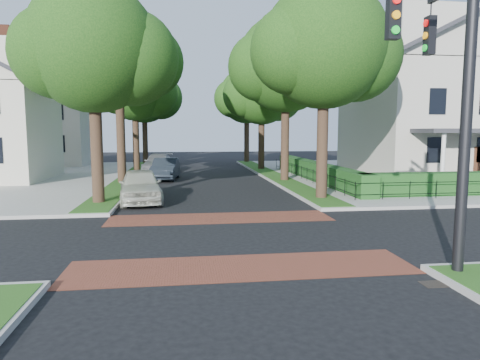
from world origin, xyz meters
The scene contains 23 objects.
ground centered at (0.00, 0.00, 0.00)m, with size 120.00×120.00×0.00m, color black.
sidewalk_ne centered at (19.50, 19.00, 0.07)m, with size 30.00×30.00×0.15m, color gray.
crosswalk_far centered at (0.00, 3.20, 0.01)m, with size 9.00×2.20×0.01m, color brown.
crosswalk_near centered at (0.00, -3.20, 0.01)m, with size 9.00×2.20×0.01m, color brown.
storm_drain centered at (4.30, -5.00, 0.01)m, with size 0.65×0.45×0.01m, color black.
grass_strip_ne centered at (5.40, 19.10, 0.16)m, with size 1.60×29.80×0.02m, color #284F16.
grass_strip_nw centered at (-5.40, 19.10, 0.16)m, with size 1.60×29.80×0.02m, color #284F16.
tree_right_near centered at (5.60, 7.24, 7.63)m, with size 7.75×6.67×10.66m.
tree_right_mid centered at (5.61, 15.25, 7.99)m, with size 8.25×7.09×11.22m.
tree_right_far centered at (5.60, 24.22, 6.91)m, with size 7.25×6.23×9.74m.
tree_right_back centered at (5.60, 33.23, 7.27)m, with size 7.50×6.45×10.20m.
tree_left_near centered at (-5.40, 7.23, 7.27)m, with size 7.50×6.45×10.20m.
tree_left_mid centered at (-5.39, 15.24, 8.34)m, with size 8.00×6.88×11.48m.
tree_left_far centered at (-5.40, 24.22, 7.12)m, with size 7.00×6.02×9.86m.
tree_left_back centered at (-5.40, 33.24, 7.41)m, with size 7.75×6.66×10.44m.
hedge_main_road centered at (7.70, 15.00, 0.75)m, with size 1.00×18.00×1.20m, color #1C4618.
fence_main_road centered at (6.90, 15.00, 0.60)m, with size 0.06×18.00×0.90m, color black, non-canonical shape.
house_victorian centered at (17.51, 15.92, 6.02)m, with size 13.00×13.05×12.48m.
house_left_far centered at (-15.49, 31.99, 5.04)m, with size 10.00×9.00×10.14m.
traffic_signal centered at (4.89, -4.41, 4.71)m, with size 2.17×2.00×8.00m.
parked_car_front centered at (-3.60, 7.65, 0.84)m, with size 1.99×4.93×1.68m, color beige.
parked_car_middle centered at (-2.76, 17.60, 0.78)m, with size 1.66×4.76×1.57m, color #202730.
parked_car_rear centered at (-3.60, 23.22, 0.79)m, with size 2.21×5.45×1.58m, color gray.
Camera 1 is at (-1.46, -13.87, 3.52)m, focal length 32.00 mm.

